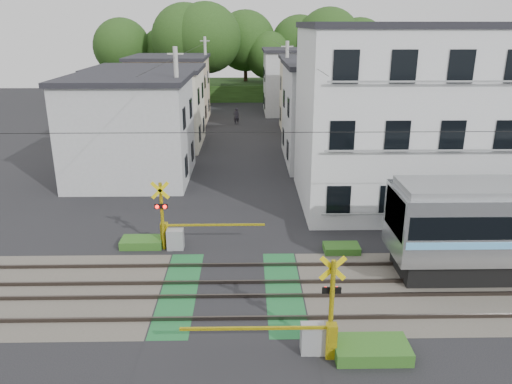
{
  "coord_description": "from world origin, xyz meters",
  "views": [
    {
      "loc": [
        0.61,
        -16.05,
        9.26
      ],
      "look_at": [
        0.99,
        5.0,
        2.1
      ],
      "focal_mm": 35.0,
      "sensor_mm": 36.0,
      "label": 1
    }
  ],
  "objects_px": {
    "pedestrian": "(236,116)",
    "apartment_block": "(399,116)",
    "crossing_signal_far": "(173,233)",
    "crossing_signal_near": "(316,332)"
  },
  "relations": [
    {
      "from": "crossing_signal_far",
      "to": "pedestrian",
      "type": "distance_m",
      "value": 27.8
    },
    {
      "from": "crossing_signal_near",
      "to": "crossing_signal_far",
      "type": "relative_size",
      "value": 1.0
    },
    {
      "from": "crossing_signal_far",
      "to": "pedestrian",
      "type": "relative_size",
      "value": 2.95
    },
    {
      "from": "crossing_signal_far",
      "to": "apartment_block",
      "type": "relative_size",
      "value": 0.46
    },
    {
      "from": "crossing_signal_near",
      "to": "pedestrian",
      "type": "relative_size",
      "value": 2.95
    },
    {
      "from": "crossing_signal_near",
      "to": "crossing_signal_far",
      "type": "height_order",
      "value": "same"
    },
    {
      "from": "pedestrian",
      "to": "apartment_block",
      "type": "bearing_deg",
      "value": 88.63
    },
    {
      "from": "crossing_signal_near",
      "to": "crossing_signal_far",
      "type": "distance_m",
      "value": 8.95
    },
    {
      "from": "apartment_block",
      "to": "crossing_signal_far",
      "type": "bearing_deg",
      "value": -152.22
    },
    {
      "from": "crossing_signal_near",
      "to": "pedestrian",
      "type": "height_order",
      "value": "crossing_signal_near"
    }
  ]
}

